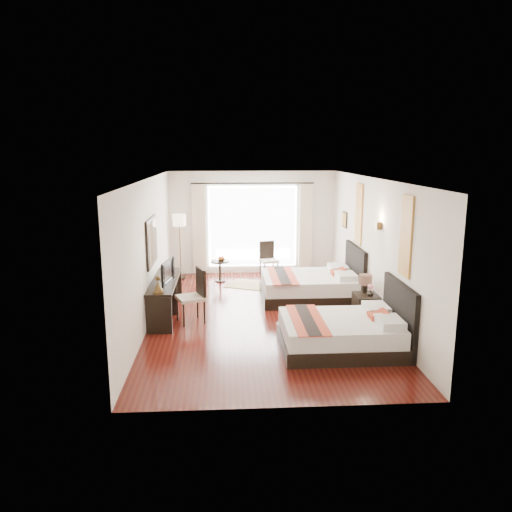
{
  "coord_description": "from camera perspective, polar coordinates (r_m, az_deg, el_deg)",
  "views": [
    {
      "loc": [
        -0.75,
        -9.75,
        3.33
      ],
      "look_at": [
        -0.13,
        0.19,
        1.22
      ],
      "focal_mm": 35.0,
      "sensor_mm": 36.0,
      "label": 1
    }
  ],
  "objects": [
    {
      "name": "wall_sconce",
      "position": [
        9.86,
        13.82,
        3.39
      ],
      "size": [
        0.1,
        0.14,
        0.14
      ],
      "primitive_type": "cube",
      "color": "#413017",
      "rests_on": "wall_headboard"
    },
    {
      "name": "desk_chair",
      "position": [
        9.96,
        -7.34,
        -5.7
      ],
      "size": [
        0.65,
        0.65,
        1.07
      ],
      "rotation": [
        0.0,
        0.0,
        3.52
      ],
      "color": "#C6B398",
      "rests_on": "floor"
    },
    {
      "name": "sheer_curtain",
      "position": [
        13.59,
        -0.39,
        3.36
      ],
      "size": [
        2.3,
        0.02,
        2.1
      ],
      "primitive_type": "cube",
      "color": "white",
      "rests_on": "wall_window"
    },
    {
      "name": "floor",
      "position": [
        10.33,
        0.77,
        -6.88
      ],
      "size": [
        4.5,
        7.5,
        0.01
      ],
      "primitive_type": "cube",
      "color": "#390B0A",
      "rests_on": "ground"
    },
    {
      "name": "vase",
      "position": [
        9.99,
        12.93,
        -4.4
      ],
      "size": [
        0.16,
        0.16,
        0.14
      ],
      "primitive_type": "imported",
      "rotation": [
        0.0,
        0.0,
        0.21
      ],
      "color": "black",
      "rests_on": "nightstand"
    },
    {
      "name": "wall_window",
      "position": [
        13.65,
        -0.4,
        3.82
      ],
      "size": [
        4.5,
        0.01,
        2.8
      ],
      "primitive_type": "cube",
      "color": "silver",
      "rests_on": "floor"
    },
    {
      "name": "bronze_figurine",
      "position": [
        9.33,
        -11.12,
        -3.35
      ],
      "size": [
        0.26,
        0.26,
        0.3
      ],
      "primitive_type": null,
      "rotation": [
        0.0,
        0.0,
        -0.42
      ],
      "color": "#413017",
      "rests_on": "console_desk"
    },
    {
      "name": "window_chair",
      "position": [
        13.45,
        1.46,
        -1.14
      ],
      "size": [
        0.53,
        0.53,
        0.94
      ],
      "rotation": [
        0.0,
        0.0,
        -1.34
      ],
      "color": "#C6B398",
      "rests_on": "floor"
    },
    {
      "name": "art_panel_far",
      "position": [
        11.37,
        11.68,
        4.73
      ],
      "size": [
        0.03,
        0.5,
        1.35
      ],
      "primitive_type": "cube",
      "color": "maroon",
      "rests_on": "wall_headboard"
    },
    {
      "name": "side_table",
      "position": [
        12.98,
        -4.13,
        -1.72
      ],
      "size": [
        0.47,
        0.47,
        0.54
      ],
      "primitive_type": "cylinder",
      "color": "black",
      "rests_on": "floor"
    },
    {
      "name": "drape_right",
      "position": [
        13.71,
        5.69,
        3.29
      ],
      "size": [
        0.35,
        0.14,
        2.35
      ],
      "primitive_type": "cube",
      "color": "beige",
      "rests_on": "floor"
    },
    {
      "name": "drape_left",
      "position": [
        13.56,
        -6.52,
        3.17
      ],
      "size": [
        0.35,
        0.14,
        2.35
      ],
      "primitive_type": "cube",
      "color": "beige",
      "rests_on": "floor"
    },
    {
      "name": "wall_headboard",
      "position": [
        10.38,
        13.25,
        0.91
      ],
      "size": [
        0.01,
        7.5,
        2.8
      ],
      "primitive_type": "cube",
      "color": "silver",
      "rests_on": "floor"
    },
    {
      "name": "television",
      "position": [
        10.06,
        -10.46,
        -1.73
      ],
      "size": [
        0.24,
        0.8,
        0.46
      ],
      "primitive_type": "imported",
      "rotation": [
        0.0,
        0.0,
        1.39
      ],
      "color": "black",
      "rests_on": "console_desk"
    },
    {
      "name": "wall_entry",
      "position": [
        6.35,
        3.37,
        -5.75
      ],
      "size": [
        4.5,
        0.01,
        2.8
      ],
      "primitive_type": "cube",
      "color": "silver",
      "rests_on": "floor"
    },
    {
      "name": "floor_lamp",
      "position": [
        13.15,
        -8.75,
        3.59
      ],
      "size": [
        0.34,
        0.34,
        1.71
      ],
      "color": "black",
      "rests_on": "floor"
    },
    {
      "name": "table_lamp",
      "position": [
        10.18,
        12.4,
        -2.83
      ],
      "size": [
        0.26,
        0.26,
        0.41
      ],
      "color": "black",
      "rests_on": "nightstand"
    },
    {
      "name": "bed_near",
      "position": [
        8.73,
        10.16,
        -8.53
      ],
      "size": [
        2.06,
        1.6,
        1.16
      ],
      "color": "black",
      "rests_on": "floor"
    },
    {
      "name": "nightstand",
      "position": [
        10.18,
        12.49,
        -5.81
      ],
      "size": [
        0.46,
        0.57,
        0.55
      ],
      "primitive_type": "cube",
      "color": "black",
      "rests_on": "floor"
    },
    {
      "name": "console_desk",
      "position": [
        10.43,
        -10.31,
        -4.69
      ],
      "size": [
        0.5,
        2.2,
        0.76
      ],
      "primitive_type": "cube",
      "color": "black",
      "rests_on": "floor"
    },
    {
      "name": "bed_far",
      "position": [
        11.46,
        6.45,
        -3.37
      ],
      "size": [
        2.17,
        1.69,
        1.22
      ],
      "color": "black",
      "rests_on": "floor"
    },
    {
      "name": "mirror_glass",
      "position": [
        10.19,
        -11.7,
        1.64
      ],
      "size": [
        0.01,
        1.12,
        0.82
      ],
      "primitive_type": "cube",
      "color": "white",
      "rests_on": "mirror_frame"
    },
    {
      "name": "jute_rug",
      "position": [
        12.62,
        -0.3,
        -3.32
      ],
      "size": [
        1.55,
        1.34,
        0.01
      ],
      "primitive_type": "cube",
      "rotation": [
        0.0,
        0.0,
        -0.41
      ],
      "color": "tan",
      "rests_on": "floor"
    },
    {
      "name": "art_panel_near",
      "position": [
        8.59,
        16.77,
        2.2
      ],
      "size": [
        0.03,
        0.5,
        1.35
      ],
      "primitive_type": "cube",
      "color": "maroon",
      "rests_on": "wall_headboard"
    },
    {
      "name": "mirror_frame",
      "position": [
        10.19,
        -11.84,
        1.63
      ],
      "size": [
        0.04,
        1.25,
        0.95
      ],
      "primitive_type": "cube",
      "color": "black",
      "rests_on": "wall_desk"
    },
    {
      "name": "fruit_bowl",
      "position": [
        12.9,
        -3.98,
        -0.44
      ],
      "size": [
        0.23,
        0.23,
        0.05
      ],
      "primitive_type": "imported",
      "rotation": [
        0.0,
        0.0,
        0.12
      ],
      "color": "#4C381B",
      "rests_on": "side_table"
    },
    {
      "name": "ceiling",
      "position": [
        9.79,
        0.81,
        8.79
      ],
      "size": [
        4.5,
        7.5,
        0.02
      ],
      "primitive_type": "cube",
      "color": "white",
      "rests_on": "wall_headboard"
    },
    {
      "name": "window_glass",
      "position": [
        13.65,
        -0.4,
        3.39
      ],
      "size": [
        2.4,
        0.02,
        2.2
      ],
      "primitive_type": "cube",
      "color": "white",
      "rests_on": "wall_window"
    },
    {
      "name": "wall_desk",
      "position": [
        10.05,
        -12.08,
        0.61
      ],
      "size": [
        0.01,
        7.5,
        2.8
      ],
      "primitive_type": "cube",
      "color": "silver",
      "rests_on": "floor"
    }
  ]
}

